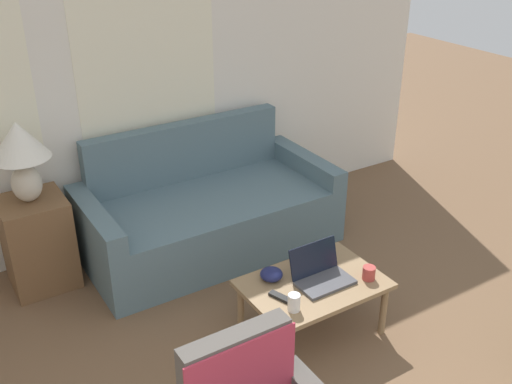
# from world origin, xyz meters

# --- Properties ---
(wall_back) EXTENTS (6.52, 0.06, 2.60)m
(wall_back) POSITION_xyz_m (-0.00, 3.54, 1.31)
(wall_back) COLOR white
(wall_back) RESTS_ON ground_plane
(couch) EXTENTS (1.93, 0.93, 0.92)m
(couch) POSITION_xyz_m (0.82, 3.06, 0.28)
(couch) COLOR slate
(couch) RESTS_ON ground_plane
(side_table) EXTENTS (0.44, 0.44, 0.66)m
(side_table) POSITION_xyz_m (-0.43, 3.22, 0.33)
(side_table) COLOR brown
(side_table) RESTS_ON ground_plane
(table_lamp) EXTENTS (0.38, 0.38, 0.56)m
(table_lamp) POSITION_xyz_m (-0.43, 3.22, 1.03)
(table_lamp) COLOR beige
(table_lamp) RESTS_ON side_table
(coffee_table) EXTENTS (0.86, 0.58, 0.39)m
(coffee_table) POSITION_xyz_m (0.87, 1.75, 0.34)
(coffee_table) COLOR #8E704C
(coffee_table) RESTS_ON ground_plane
(laptop) EXTENTS (0.34, 0.26, 0.22)m
(laptop) POSITION_xyz_m (0.92, 1.74, 0.44)
(laptop) COLOR #47474C
(laptop) RESTS_ON coffee_table
(cup_navy) EXTENTS (0.08, 0.08, 0.09)m
(cup_navy) POSITION_xyz_m (1.18, 1.60, 0.43)
(cup_navy) COLOR #B23D38
(cup_navy) RESTS_ON coffee_table
(cup_yellow) EXTENTS (0.07, 0.07, 0.11)m
(cup_yellow) POSITION_xyz_m (0.61, 1.59, 0.44)
(cup_yellow) COLOR white
(cup_yellow) RESTS_ON coffee_table
(snack_bowl) EXTENTS (0.14, 0.14, 0.07)m
(snack_bowl) POSITION_xyz_m (0.67, 1.91, 0.42)
(snack_bowl) COLOR #191E4C
(snack_bowl) RESTS_ON coffee_table
(tv_remote) EXTENTS (0.09, 0.16, 0.02)m
(tv_remote) POSITION_xyz_m (0.61, 1.72, 0.40)
(tv_remote) COLOR black
(tv_remote) RESTS_ON coffee_table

